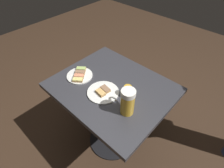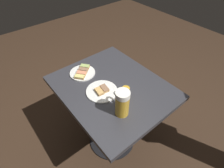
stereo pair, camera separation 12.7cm
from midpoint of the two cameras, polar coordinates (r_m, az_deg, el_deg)
ground_plane at (r=1.87m, az=2.03°, el=-17.27°), size 6.00×6.00×0.00m
cafe_table at (r=1.39m, az=2.61°, el=-5.44°), size 0.83×0.69×0.74m
plate_near at (r=1.39m, az=-6.92°, el=3.62°), size 0.20×0.20×0.03m
plate_far at (r=1.23m, az=-0.31°, el=-2.42°), size 0.22×0.22×0.03m
beer_mug at (r=1.06m, az=6.68°, el=-6.13°), size 0.14×0.09×0.18m
beer_glass_small at (r=1.18m, az=7.55°, el=-2.88°), size 0.05×0.05×0.09m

